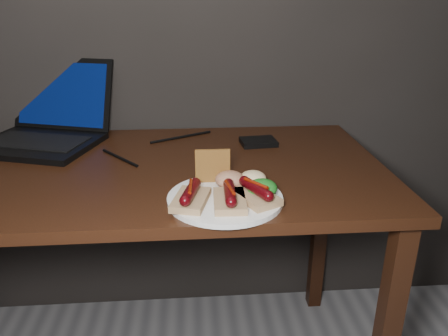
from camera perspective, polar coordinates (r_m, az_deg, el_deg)
name	(u,v)px	position (r m, az deg, el deg)	size (l,w,h in m)	color
desk	(135,195)	(1.27, -11.61, -3.49)	(1.40, 0.70, 0.75)	#35180D
laptop	(47,125)	(1.51, -22.16, 5.17)	(0.44, 0.44, 0.25)	black
hard_drive	(258,142)	(1.39, 4.50, 3.42)	(0.11, 0.08, 0.02)	black
desk_cables	(130,149)	(1.37, -12.16, 2.50)	(0.94, 0.31, 0.01)	black
plate	(225,199)	(1.01, 0.13, -4.01)	(0.27, 0.27, 0.01)	white
bread_sausage_left	(191,196)	(0.97, -4.38, -3.69)	(0.10, 0.13, 0.04)	tan
bread_sausage_center	(230,197)	(0.96, 0.75, -3.84)	(0.07, 0.12, 0.04)	tan
bread_sausage_right	(256,193)	(0.99, 4.16, -3.28)	(0.11, 0.13, 0.04)	tan
crispbread	(213,166)	(1.07, -1.49, 0.28)	(0.09, 0.01, 0.09)	#A4692D
salad_greens	(262,188)	(1.01, 5.00, -2.61)	(0.07, 0.07, 0.04)	#0F4F10
salsa_mound	(230,180)	(1.04, 0.79, -1.53)	(0.07, 0.07, 0.04)	maroon
coleslaw_mound	(253,178)	(1.06, 3.81, -1.34)	(0.06, 0.06, 0.04)	#F0E5CF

